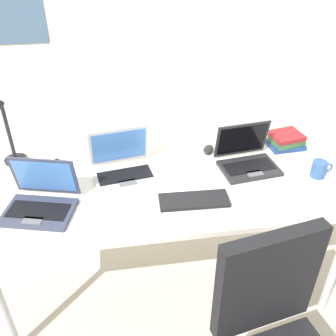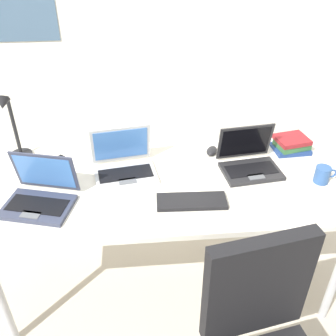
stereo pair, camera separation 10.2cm
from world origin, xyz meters
TOP-DOWN VIEW (x-y plane):
  - ground_plane at (0.00, 0.00)m, footprint 12.00×12.00m
  - wall_back at (-0.00, 1.10)m, footprint 6.00×0.13m
  - desk at (0.00, 0.00)m, footprint 1.80×0.80m
  - desk_lamp at (-0.80, 0.28)m, footprint 0.12×0.18m
  - laptop_mid_desk at (-0.22, 0.09)m, footprint 0.35×0.30m
  - laptop_near_lamp at (0.44, 0.07)m, footprint 0.33×0.28m
  - laptop_near_mouse at (-0.61, -0.13)m, footprint 0.36×0.33m
  - external_keyboard at (0.10, -0.19)m, footprint 0.33×0.13m
  - computer_mouse at (0.27, 0.24)m, footprint 0.09×0.11m
  - cell_phone at (-0.60, 0.22)m, footprint 0.14×0.14m
  - book_stack at (0.73, 0.23)m, footprint 0.21×0.18m
  - coffee_mug at (0.78, -0.07)m, footprint 0.11×0.08m

SIDE VIEW (x-z plane):
  - ground_plane at x=0.00m, z-range 0.00..0.00m
  - desk at x=0.00m, z-range 0.31..1.05m
  - cell_phone at x=-0.60m, z-range 0.74..0.75m
  - external_keyboard at x=0.10m, z-range 0.74..0.76m
  - computer_mouse at x=0.27m, z-range 0.74..0.77m
  - book_stack at x=0.73m, z-range 0.74..0.82m
  - coffee_mug at x=0.78m, z-range 0.74..0.83m
  - laptop_near_lamp at x=0.44m, z-range 0.67..0.90m
  - laptop_near_mouse at x=-0.61m, z-range 0.67..0.90m
  - laptop_mid_desk at x=-0.22m, z-range 0.67..0.90m
  - desk_lamp at x=-0.80m, z-range 0.74..1.14m
  - wall_back at x=0.00m, z-range 0.00..2.60m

